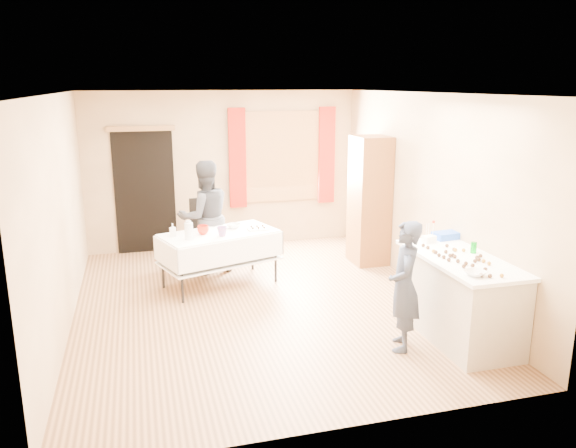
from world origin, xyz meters
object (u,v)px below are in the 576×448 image
object	(u,v)px
girl	(404,286)
party_table	(220,254)
counter	(458,297)
chair	(208,246)
cabinet	(369,200)
woman	(205,217)

from	to	relation	value
girl	party_table	bearing A→B (deg)	-124.65
counter	chair	distance (m)	3.95
cabinet	party_table	xyz separation A→B (m)	(-2.37, -0.43, -0.53)
chair	party_table	bearing A→B (deg)	-96.30
party_table	chair	xyz separation A→B (m)	(-0.05, 0.91, -0.14)
chair	counter	bearing A→B (deg)	-63.61
cabinet	chair	size ratio (longest dim) A/B	1.90
counter	party_table	world-z (taller)	counter
counter	cabinet	bearing A→B (deg)	87.89
party_table	girl	bearing A→B (deg)	-75.55
party_table	chair	size ratio (longest dim) A/B	1.69
chair	woman	size ratio (longest dim) A/B	0.62
girl	counter	bearing A→B (deg)	120.50
woman	chair	bearing A→B (deg)	-112.61
cabinet	woman	size ratio (longest dim) A/B	1.18
cabinet	chair	distance (m)	2.56
counter	party_table	xyz separation A→B (m)	(-2.27, 2.29, -0.01)
cabinet	woman	world-z (taller)	cabinet
chair	girl	distance (m)	3.69
cabinet	party_table	world-z (taller)	cabinet
cabinet	girl	distance (m)	2.95
counter	woman	distance (m)	3.78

